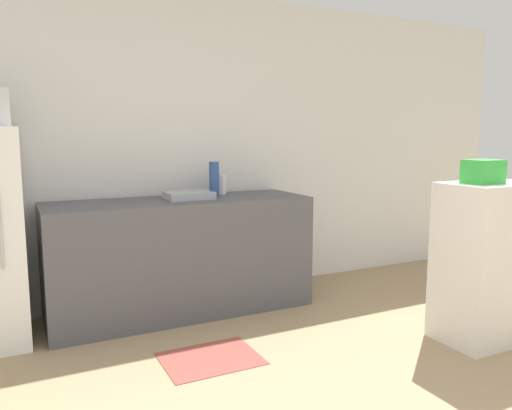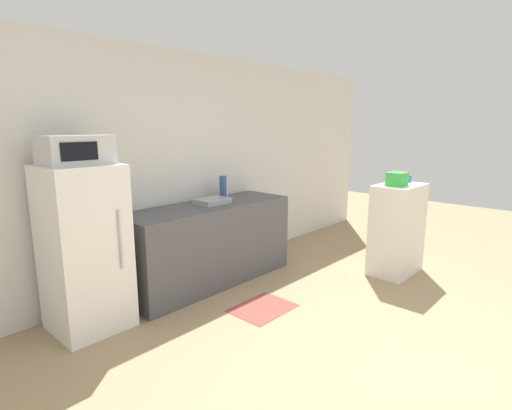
# 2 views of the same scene
# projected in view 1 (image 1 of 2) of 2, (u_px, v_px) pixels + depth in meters

# --- Properties ---
(wall_back) EXTENTS (8.00, 0.06, 2.60)m
(wall_back) POSITION_uv_depth(u_px,v_px,m) (138.00, 148.00, 4.10)
(wall_back) COLOR silver
(wall_back) RESTS_ON ground_plane
(counter) EXTENTS (2.05, 0.67, 0.91)m
(counter) POSITION_uv_depth(u_px,v_px,m) (181.00, 256.00, 3.97)
(counter) COLOR #4C4C51
(counter) RESTS_ON ground_plane
(sink_basin) EXTENTS (0.36, 0.28, 0.06)m
(sink_basin) POSITION_uv_depth(u_px,v_px,m) (188.00, 195.00, 3.95)
(sink_basin) COLOR #9EA3A8
(sink_basin) RESTS_ON counter
(bottle_tall) EXTENTS (0.08, 0.08, 0.28)m
(bottle_tall) POSITION_uv_depth(u_px,v_px,m) (214.00, 179.00, 4.13)
(bottle_tall) COLOR #2D4C8C
(bottle_tall) RESTS_ON counter
(bottle_short) EXTENTS (0.07, 0.07, 0.17)m
(bottle_short) POSITION_uv_depth(u_px,v_px,m) (222.00, 184.00, 4.27)
(bottle_short) COLOR silver
(bottle_short) RESTS_ON counter
(shelf_cabinet) EXTENTS (0.68, 0.44, 1.09)m
(shelf_cabinet) POSITION_uv_depth(u_px,v_px,m) (489.00, 262.00, 3.42)
(shelf_cabinet) COLOR white
(shelf_cabinet) RESTS_ON ground_plane
(basket) EXTENTS (0.22, 0.19, 0.16)m
(basket) POSITION_uv_depth(u_px,v_px,m) (483.00, 172.00, 3.27)
(basket) COLOR green
(basket) RESTS_ON shelf_cabinet
(kitchen_rug) EXTENTS (0.61, 0.47, 0.01)m
(kitchen_rug) POSITION_uv_depth(u_px,v_px,m) (210.00, 358.00, 3.16)
(kitchen_rug) COLOR #99473D
(kitchen_rug) RESTS_ON ground_plane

